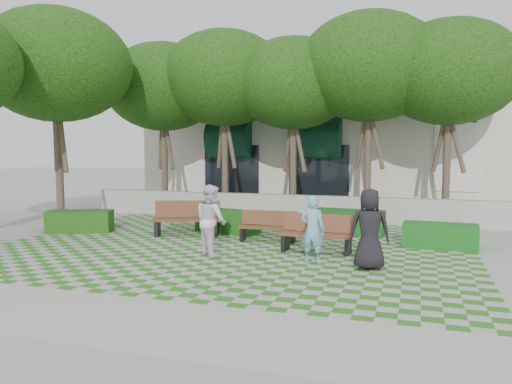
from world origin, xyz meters
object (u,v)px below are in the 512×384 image
(hedge_midright, at_px, (349,222))
(person_dark, at_px, (370,229))
(bench_west, at_px, (187,219))
(person_white, at_px, (211,220))
(person_blue, at_px, (313,230))
(bench_mid, at_px, (268,227))
(hedge_west, at_px, (80,221))
(hedge_east, at_px, (440,236))
(hedge_midleft, at_px, (228,221))
(bench_east, at_px, (317,234))

(hedge_midright, relative_size, person_dark, 1.19)
(bench_west, xyz_separation_m, person_white, (1.76, -2.30, 0.36))
(bench_west, height_order, person_blue, person_blue)
(bench_mid, bearing_deg, person_blue, -57.72)
(bench_mid, bearing_deg, person_dark, -44.08)
(person_white, bearing_deg, person_dark, -145.98)
(bench_west, distance_m, hedge_west, 3.40)
(person_dark, height_order, person_white, person_dark)
(hedge_east, bearing_deg, hedge_midleft, 174.77)
(person_dark, bearing_deg, hedge_east, -125.48)
(bench_mid, height_order, hedge_west, bench_mid)
(bench_mid, height_order, person_dark, person_dark)
(person_blue, xyz_separation_m, person_dark, (1.25, -0.16, 0.10))
(hedge_midleft, bearing_deg, hedge_west, -162.47)
(bench_mid, bearing_deg, hedge_midright, 39.00)
(bench_east, bearing_deg, bench_west, 166.11)
(bench_east, xyz_separation_m, hedge_west, (-7.45, 0.67, -0.11))
(bench_mid, relative_size, hedge_midleft, 0.83)
(hedge_midleft, relative_size, hedge_west, 1.03)
(hedge_east, relative_size, hedge_midright, 0.88)
(hedge_east, distance_m, hedge_midright, 2.87)
(bench_east, bearing_deg, person_blue, -81.43)
(bench_east, relative_size, person_dark, 1.04)
(person_dark, bearing_deg, bench_east, -53.21)
(hedge_east, bearing_deg, person_dark, -117.70)
(hedge_midleft, distance_m, person_dark, 5.72)
(bench_mid, relative_size, bench_west, 0.80)
(bench_mid, distance_m, hedge_midright, 2.70)
(bench_east, distance_m, hedge_east, 3.26)
(bench_west, relative_size, hedge_midright, 0.99)
(hedge_midleft, bearing_deg, hedge_midright, 13.40)
(hedge_midleft, bearing_deg, bench_mid, -32.43)
(bench_east, xyz_separation_m, hedge_midleft, (-3.15, 2.02, -0.11))
(person_blue, bearing_deg, bench_west, -25.34)
(hedge_east, bearing_deg, bench_east, -153.18)
(hedge_midleft, height_order, person_white, person_white)
(hedge_midright, bearing_deg, hedge_midleft, -166.60)
(hedge_east, height_order, hedge_midright, hedge_midright)
(hedge_east, distance_m, person_white, 5.87)
(hedge_midright, bearing_deg, bench_east, -98.03)
(bench_east, distance_m, hedge_midleft, 3.75)
(hedge_midright, height_order, hedge_west, hedge_midright)
(hedge_midleft, bearing_deg, person_dark, -37.10)
(hedge_west, bearing_deg, hedge_midright, 15.68)
(hedge_midleft, distance_m, person_white, 3.31)
(bench_west, xyz_separation_m, person_dark, (5.48, -2.57, 0.37))
(bench_west, xyz_separation_m, person_blue, (4.24, -2.41, 0.27))
(hedge_midleft, height_order, person_blue, person_blue)
(person_blue, distance_m, person_white, 2.48)
(hedge_west, bearing_deg, bench_mid, 3.30)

